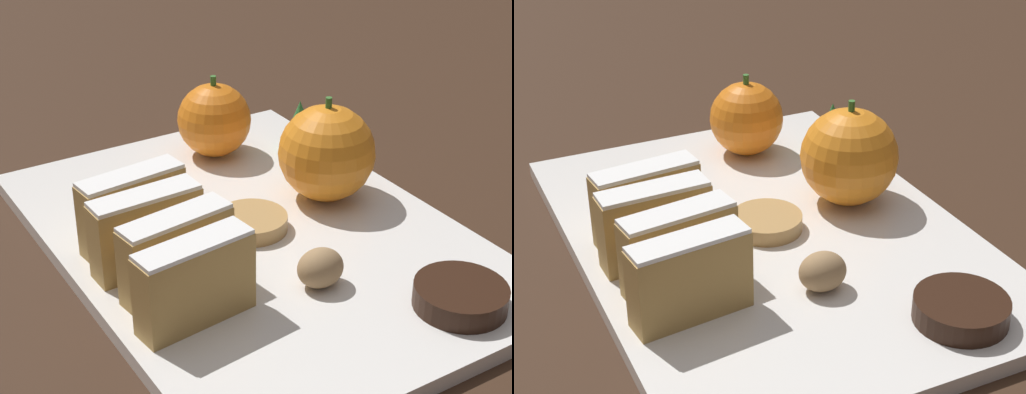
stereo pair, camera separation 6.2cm
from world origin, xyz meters
TOP-DOWN VIEW (x-y plane):
  - ground_plane at (0.00, 0.00)m, footprint 6.00×6.00m
  - serving_platter at (0.00, 0.00)m, footprint 0.28×0.39m
  - stollen_slice_front at (-0.09, -0.07)m, footprint 0.08×0.03m
  - stollen_slice_second at (-0.08, -0.04)m, footprint 0.08×0.03m
  - stollen_slice_third at (-0.09, -0.00)m, footprint 0.08×0.03m
  - stollen_slice_fourth at (-0.08, 0.03)m, footprint 0.08×0.03m
  - orange_near at (0.04, 0.14)m, footprint 0.06×0.06m
  - orange_far at (0.08, 0.02)m, footprint 0.08×0.08m
  - walnut at (-0.00, -0.08)m, footprint 0.03×0.03m
  - chocolate_cookie at (0.06, -0.15)m, footprint 0.06×0.06m
  - gingerbread_cookie at (0.00, 0.01)m, footprint 0.05×0.05m
  - evergreen_sprig at (0.11, 0.10)m, footprint 0.04×0.04m

SIDE VIEW (x-z plane):
  - ground_plane at x=0.00m, z-range 0.00..0.00m
  - serving_platter at x=0.00m, z-range 0.00..0.01m
  - gingerbread_cookie at x=0.00m, z-range 0.01..0.02m
  - chocolate_cookie at x=0.06m, z-range 0.01..0.03m
  - walnut at x=0.00m, z-range 0.01..0.04m
  - evergreen_sprig at x=0.11m, z-range 0.01..0.06m
  - stollen_slice_front at x=-0.09m, z-range 0.01..0.07m
  - stollen_slice_second at x=-0.08m, z-range 0.01..0.07m
  - stollen_slice_third at x=-0.09m, z-range 0.01..0.07m
  - stollen_slice_fourth at x=-0.08m, z-range 0.01..0.07m
  - orange_near at x=0.04m, z-range 0.01..0.08m
  - orange_far at x=0.08m, z-range 0.01..0.09m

